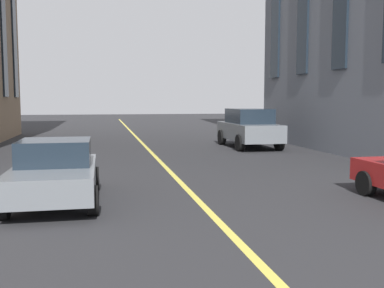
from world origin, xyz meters
name	(u,v)px	position (x,y,z in m)	size (l,w,h in m)	color
lane_centre_line	(166,168)	(20.00, 0.00, 0.00)	(80.00, 0.16, 0.01)	#D8C64C
car_grey_parked_b	(249,128)	(25.80, -4.90, 0.97)	(4.70, 2.14, 1.88)	slate
car_grey_far	(55,172)	(15.36, 3.17, 0.70)	(3.90, 1.89, 1.40)	slate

